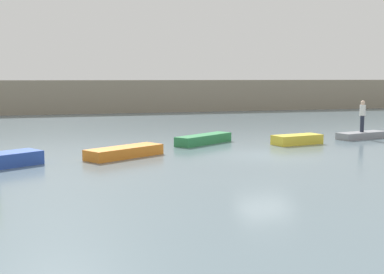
{
  "coord_description": "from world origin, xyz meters",
  "views": [
    {
      "loc": [
        -9.35,
        -20.57,
        3.44
      ],
      "look_at": [
        -2.54,
        2.9,
        0.58
      ],
      "focal_mm": 47.64,
      "sensor_mm": 36.0,
      "label": 1
    }
  ],
  "objects_px": {
    "rowboat_orange": "(125,152)",
    "rowboat_yellow": "(297,140)",
    "rowboat_green": "(204,139)",
    "rowboat_grey": "(362,135)",
    "person_white_shirt": "(362,114)"
  },
  "relations": [
    {
      "from": "rowboat_yellow",
      "to": "rowboat_orange",
      "type": "bearing_deg",
      "value": 179.79
    },
    {
      "from": "rowboat_grey",
      "to": "person_white_shirt",
      "type": "height_order",
      "value": "person_white_shirt"
    },
    {
      "from": "rowboat_yellow",
      "to": "rowboat_grey",
      "type": "height_order",
      "value": "rowboat_yellow"
    },
    {
      "from": "rowboat_orange",
      "to": "rowboat_grey",
      "type": "xyz_separation_m",
      "value": [
        13.95,
        3.02,
        -0.04
      ]
    },
    {
      "from": "rowboat_green",
      "to": "rowboat_yellow",
      "type": "xyz_separation_m",
      "value": [
        4.59,
        -1.54,
        0.01
      ]
    },
    {
      "from": "rowboat_orange",
      "to": "person_white_shirt",
      "type": "xyz_separation_m",
      "value": [
        13.95,
        3.02,
        1.15
      ]
    },
    {
      "from": "rowboat_green",
      "to": "rowboat_grey",
      "type": "xyz_separation_m",
      "value": [
        9.28,
        -0.34,
        -0.05
      ]
    },
    {
      "from": "rowboat_yellow",
      "to": "person_white_shirt",
      "type": "xyz_separation_m",
      "value": [
        4.69,
        1.2,
        1.13
      ]
    },
    {
      "from": "rowboat_grey",
      "to": "person_white_shirt",
      "type": "relative_size",
      "value": 1.8
    },
    {
      "from": "rowboat_orange",
      "to": "person_white_shirt",
      "type": "height_order",
      "value": "person_white_shirt"
    },
    {
      "from": "rowboat_orange",
      "to": "rowboat_yellow",
      "type": "height_order",
      "value": "rowboat_yellow"
    },
    {
      "from": "rowboat_orange",
      "to": "person_white_shirt",
      "type": "distance_m",
      "value": 14.32
    },
    {
      "from": "rowboat_grey",
      "to": "rowboat_green",
      "type": "bearing_deg",
      "value": 162.93
    },
    {
      "from": "rowboat_green",
      "to": "person_white_shirt",
      "type": "relative_size",
      "value": 2.07
    },
    {
      "from": "rowboat_grey",
      "to": "person_white_shirt",
      "type": "distance_m",
      "value": 1.19
    }
  ]
}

